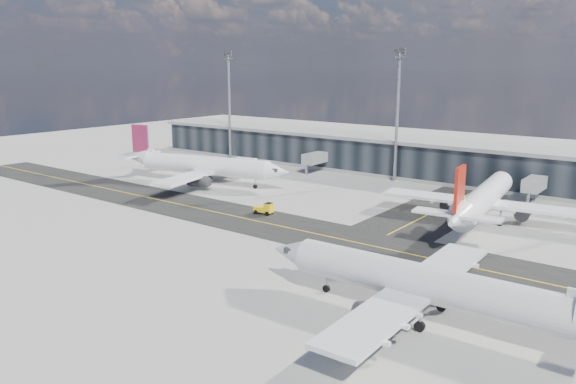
% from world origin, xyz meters
% --- Properties ---
extents(ground, '(300.00, 300.00, 0.00)m').
position_xyz_m(ground, '(0.00, 0.00, 0.00)').
color(ground, gray).
rests_on(ground, ground).
extents(taxiway_lanes, '(180.00, 63.00, 0.03)m').
position_xyz_m(taxiway_lanes, '(3.91, 10.74, 0.01)').
color(taxiway_lanes, black).
rests_on(taxiway_lanes, ground).
extents(terminal_concourse, '(152.00, 19.80, 8.80)m').
position_xyz_m(terminal_concourse, '(0.04, 54.93, 4.09)').
color(terminal_concourse, black).
rests_on(terminal_concourse, ground).
extents(floodlight_masts, '(102.50, 0.70, 28.90)m').
position_xyz_m(floodlight_masts, '(0.00, 48.00, 15.61)').
color(floodlight_masts, gray).
rests_on(floodlight_masts, ground).
extents(airliner_af, '(40.59, 34.85, 12.10)m').
position_xyz_m(airliner_af, '(-32.01, 20.08, 4.00)').
color(airliner_af, white).
rests_on(airliner_af, ground).
extents(airliner_redtail, '(34.37, 40.22, 11.91)m').
position_xyz_m(airliner_redtail, '(26.95, 25.85, 3.93)').
color(airliner_redtail, white).
rests_on(airliner_redtail, ground).
extents(airliner_near, '(38.55, 32.80, 11.44)m').
position_xyz_m(airliner_near, '(34.87, -13.70, 3.78)').
color(airliner_near, silver).
rests_on(airliner_near, ground).
extents(baggage_tug, '(3.59, 2.21, 2.11)m').
position_xyz_m(baggage_tug, '(-4.55, 8.13, 1.06)').
color(baggage_tug, yellow).
rests_on(baggage_tug, ground).
extents(service_van, '(3.79, 5.08, 1.28)m').
position_xyz_m(service_van, '(21.25, 44.00, 0.64)').
color(service_van, white).
rests_on(service_van, ground).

